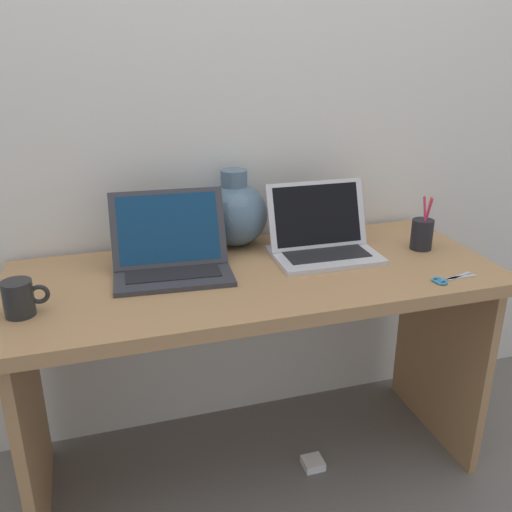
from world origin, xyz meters
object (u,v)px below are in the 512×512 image
object	(u,v)px
pen_cup	(422,234)
power_brick	(313,463)
laptop_right	(321,236)
green_vase	(234,213)
coffee_mug	(20,298)
laptop_left	(171,252)
scissors	(447,279)

from	to	relation	value
pen_cup	power_brick	size ratio (longest dim) A/B	2.65
laptop_right	pen_cup	xyz separation A→B (m)	(0.34, -0.06, -0.01)
laptop_right	green_vase	size ratio (longest dim) A/B	1.30
coffee_mug	pen_cup	bearing A→B (deg)	5.54
laptop_left	scissors	bearing A→B (deg)	-22.13
green_vase	scissors	distance (m)	0.71
pen_cup	power_brick	bearing A→B (deg)	-166.55
scissors	power_brick	size ratio (longest dim) A/B	2.11
scissors	power_brick	bearing A→B (deg)	154.46
laptop_left	power_brick	size ratio (longest dim) A/B	5.15
green_vase	pen_cup	bearing A→B (deg)	-20.93
laptop_left	pen_cup	size ratio (longest dim) A/B	1.95
laptop_right	green_vase	xyz separation A→B (m)	(-0.25, 0.16, 0.05)
scissors	laptop_right	bearing A→B (deg)	130.79
green_vase	scissors	world-z (taller)	green_vase
laptop_right	green_vase	bearing A→B (deg)	146.19
coffee_mug	power_brick	bearing A→B (deg)	1.71
scissors	power_brick	xyz separation A→B (m)	(-0.33, 0.16, -0.72)
laptop_left	power_brick	world-z (taller)	laptop_left
laptop_right	pen_cup	size ratio (longest dim) A/B	1.81
pen_cup	power_brick	xyz separation A→B (m)	(-0.40, -0.09, -0.77)
green_vase	power_brick	distance (m)	0.91
scissors	pen_cup	bearing A→B (deg)	74.54
coffee_mug	green_vase	bearing A→B (deg)	27.61
laptop_left	green_vase	world-z (taller)	green_vase
green_vase	scissors	bearing A→B (deg)	-42.75
pen_cup	laptop_left	bearing A→B (deg)	176.12
power_brick	green_vase	bearing A→B (deg)	120.26
laptop_left	laptop_right	world-z (taller)	laptop_left
coffee_mug	laptop_right	bearing A→B (deg)	11.18
pen_cup	green_vase	bearing A→B (deg)	159.07
pen_cup	power_brick	distance (m)	0.87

